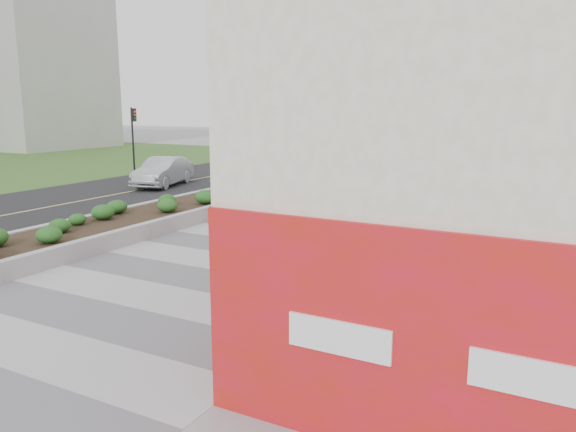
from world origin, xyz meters
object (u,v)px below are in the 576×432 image
at_px(planter, 165,211).
at_px(traffic_signal_far, 133,131).
at_px(car_silver, 163,172).
at_px(skateboarder, 334,219).
at_px(traffic_signal_near, 266,135).

relative_size(planter, traffic_signal_far, 4.29).
bearing_deg(car_silver, planter, -64.34).
xyz_separation_m(planter, skateboarder, (6.94, 0.14, 0.31)).
height_order(skateboarder, car_silver, car_silver).
xyz_separation_m(planter, traffic_signal_far, (-10.93, 10.00, 2.34)).
bearing_deg(skateboarder, planter, 162.51).
relative_size(traffic_signal_near, skateboarder, 2.91).
distance_m(traffic_signal_far, skateboarder, 20.51).
bearing_deg(planter, traffic_signal_near, 99.35).
xyz_separation_m(planter, traffic_signal_near, (-1.73, 10.50, 2.34)).
bearing_deg(traffic_signal_far, planter, -42.46).
relative_size(traffic_signal_far, skateboarder, 2.91).
bearing_deg(traffic_signal_far, car_silver, -30.51).
bearing_deg(planter, car_silver, 131.07).
height_order(planter, traffic_signal_far, traffic_signal_far).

